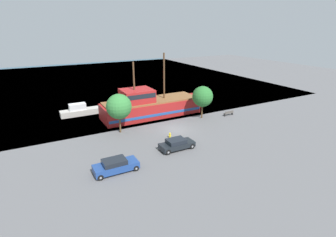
{
  "coord_description": "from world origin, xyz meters",
  "views": [
    {
      "loc": [
        -18.37,
        -31.8,
        14.84
      ],
      "look_at": [
        -0.17,
        2.0,
        1.2
      ],
      "focal_mm": 28.0,
      "sensor_mm": 36.0,
      "label": 1
    }
  ],
  "objects_px": {
    "parked_car_curb_front": "(116,166)",
    "parked_car_curb_mid": "(177,144)",
    "pirate_ship": "(150,106)",
    "bench_promenade_east": "(229,113)",
    "moored_boat_dockside": "(80,111)",
    "fire_hydrant": "(170,135)"
  },
  "relations": [
    {
      "from": "parked_car_curb_mid",
      "to": "bench_promenade_east",
      "type": "relative_size",
      "value": 2.44
    },
    {
      "from": "fire_hydrant",
      "to": "parked_car_curb_front",
      "type": "bearing_deg",
      "value": -151.34
    },
    {
      "from": "fire_hydrant",
      "to": "moored_boat_dockside",
      "type": "bearing_deg",
      "value": 119.06
    },
    {
      "from": "pirate_ship",
      "to": "bench_promenade_east",
      "type": "bearing_deg",
      "value": -28.48
    },
    {
      "from": "moored_boat_dockside",
      "to": "parked_car_curb_mid",
      "type": "height_order",
      "value": "moored_boat_dockside"
    },
    {
      "from": "parked_car_curb_mid",
      "to": "bench_promenade_east",
      "type": "bearing_deg",
      "value": 25.95
    },
    {
      "from": "parked_car_curb_mid",
      "to": "fire_hydrant",
      "type": "relative_size",
      "value": 5.83
    },
    {
      "from": "moored_boat_dockside",
      "to": "parked_car_curb_mid",
      "type": "distance_m",
      "value": 21.4
    },
    {
      "from": "fire_hydrant",
      "to": "bench_promenade_east",
      "type": "xyz_separation_m",
      "value": [
        13.66,
        3.58,
        0.03
      ]
    },
    {
      "from": "moored_boat_dockside",
      "to": "parked_car_curb_mid",
      "type": "relative_size",
      "value": 1.56
    },
    {
      "from": "parked_car_curb_front",
      "to": "parked_car_curb_mid",
      "type": "xyz_separation_m",
      "value": [
        8.49,
        1.63,
        -0.03
      ]
    },
    {
      "from": "fire_hydrant",
      "to": "pirate_ship",
      "type": "bearing_deg",
      "value": 81.08
    },
    {
      "from": "parked_car_curb_front",
      "to": "bench_promenade_east",
      "type": "bearing_deg",
      "value": 20.72
    },
    {
      "from": "parked_car_curb_front",
      "to": "parked_car_curb_mid",
      "type": "distance_m",
      "value": 8.65
    },
    {
      "from": "pirate_ship",
      "to": "bench_promenade_east",
      "type": "distance_m",
      "value": 13.8
    },
    {
      "from": "parked_car_curb_front",
      "to": "parked_car_curb_mid",
      "type": "relative_size",
      "value": 1.06
    },
    {
      "from": "bench_promenade_east",
      "to": "pirate_ship",
      "type": "bearing_deg",
      "value": 151.52
    },
    {
      "from": "parked_car_curb_front",
      "to": "fire_hydrant",
      "type": "distance_m",
      "value": 10.76
    },
    {
      "from": "pirate_ship",
      "to": "bench_promenade_east",
      "type": "height_order",
      "value": "pirate_ship"
    },
    {
      "from": "parked_car_curb_mid",
      "to": "parked_car_curb_front",
      "type": "bearing_deg",
      "value": -169.16
    },
    {
      "from": "parked_car_curb_front",
      "to": "parked_car_curb_mid",
      "type": "height_order",
      "value": "parked_car_curb_front"
    },
    {
      "from": "parked_car_curb_front",
      "to": "bench_promenade_east",
      "type": "height_order",
      "value": "parked_car_curb_front"
    }
  ]
}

